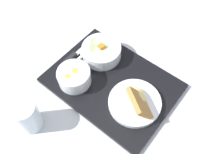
% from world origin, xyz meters
% --- Properties ---
extents(ground_plane, '(4.00, 4.00, 0.00)m').
position_xyz_m(ground_plane, '(0.00, 0.00, 0.00)').
color(ground_plane, silver).
extents(serving_tray, '(0.46, 0.36, 0.02)m').
position_xyz_m(serving_tray, '(0.00, 0.00, 0.01)').
color(serving_tray, black).
rests_on(serving_tray, ground_plane).
extents(bowl_salad, '(0.14, 0.14, 0.06)m').
position_xyz_m(bowl_salad, '(-0.09, 0.08, 0.04)').
color(bowl_salad, silver).
rests_on(bowl_salad, serving_tray).
extents(bowl_soup, '(0.11, 0.11, 0.06)m').
position_xyz_m(bowl_soup, '(-0.11, -0.06, 0.05)').
color(bowl_soup, silver).
rests_on(bowl_soup, serving_tray).
extents(plate_main, '(0.17, 0.17, 0.09)m').
position_xyz_m(plate_main, '(0.11, -0.03, 0.03)').
color(plate_main, silver).
rests_on(plate_main, serving_tray).
extents(knife, '(0.04, 0.18, 0.02)m').
position_xyz_m(knife, '(-0.18, 0.02, 0.02)').
color(knife, silver).
rests_on(knife, serving_tray).
extents(spoon, '(0.05, 0.14, 0.01)m').
position_xyz_m(spoon, '(-0.15, 0.03, 0.02)').
color(spoon, silver).
rests_on(spoon, serving_tray).
extents(glass_water, '(0.07, 0.07, 0.11)m').
position_xyz_m(glass_water, '(-0.14, -0.25, 0.05)').
color(glass_water, silver).
rests_on(glass_water, ground_plane).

